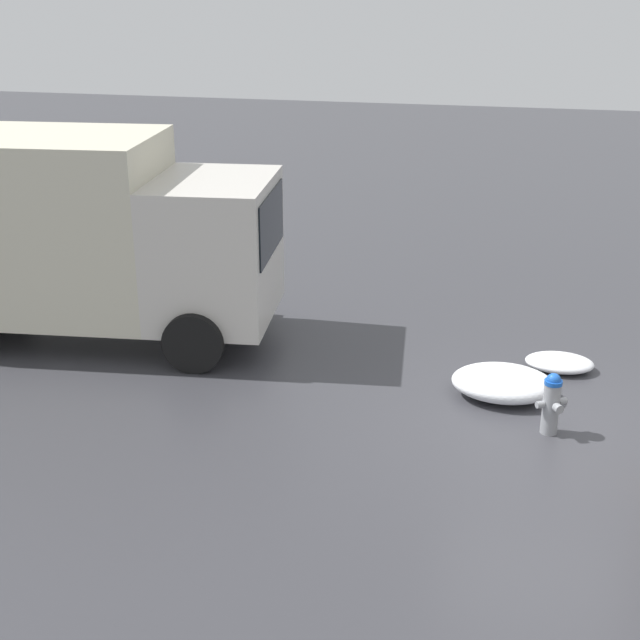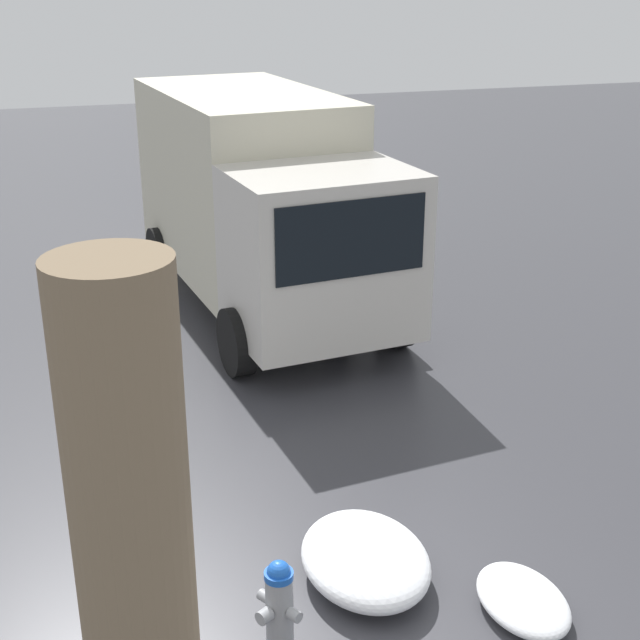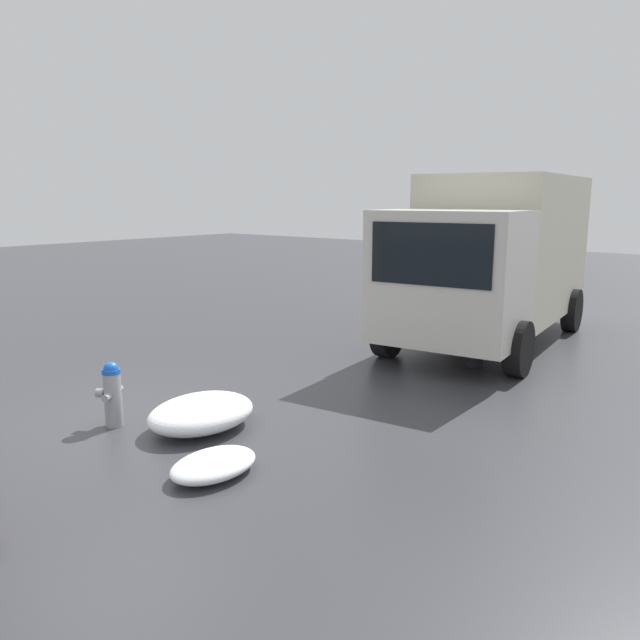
% 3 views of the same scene
% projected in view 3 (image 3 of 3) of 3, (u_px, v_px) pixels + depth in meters
% --- Properties ---
extents(ground_plane, '(60.00, 60.00, 0.00)m').
position_uv_depth(ground_plane, '(115.00, 426.00, 7.77)').
color(ground_plane, '#38383D').
extents(fire_hydrant, '(0.40, 0.35, 0.82)m').
position_uv_depth(fire_hydrant, '(112.00, 393.00, 7.69)').
color(fire_hydrant, gray).
rests_on(fire_hydrant, ground_plane).
extents(delivery_truck, '(6.34, 3.10, 3.21)m').
position_uv_depth(delivery_truck, '(495.00, 254.00, 12.05)').
color(delivery_truck, beige).
rests_on(delivery_truck, ground_plane).
extents(pedestrian, '(0.40, 0.40, 1.84)m').
position_uv_depth(pedestrian, '(477.00, 307.00, 10.33)').
color(pedestrian, '#23232D').
rests_on(pedestrian, ground_plane).
extents(snow_pile_curbside, '(1.40, 1.08, 0.40)m').
position_uv_depth(snow_pile_curbside, '(202.00, 413.00, 7.63)').
color(snow_pile_curbside, white).
rests_on(snow_pile_curbside, ground_plane).
extents(snow_pile_by_tree, '(0.99, 0.69, 0.22)m').
position_uv_depth(snow_pile_by_tree, '(214.00, 465.00, 6.38)').
color(snow_pile_by_tree, white).
rests_on(snow_pile_by_tree, ground_plane).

